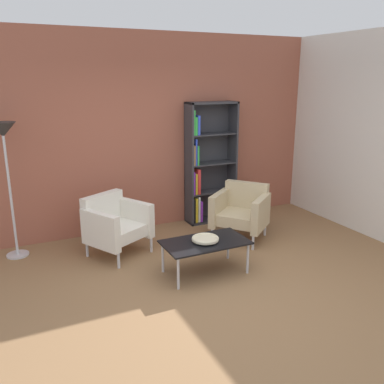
{
  "coord_description": "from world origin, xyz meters",
  "views": [
    {
      "loc": [
        -1.98,
        -3.4,
        2.27
      ],
      "look_at": [
        0.04,
        0.84,
        0.95
      ],
      "focal_mm": 38.55,
      "sensor_mm": 36.0,
      "label": 1
    }
  ],
  "objects_px": {
    "coffee_table_low": "(205,244)",
    "decorative_bowl": "(205,239)",
    "floor_lamp_torchiere": "(4,146)",
    "armchair_spare_guest": "(115,224)",
    "bookshelf_tall": "(206,166)",
    "armchair_near_window": "(241,210)"
  },
  "relations": [
    {
      "from": "coffee_table_low",
      "to": "decorative_bowl",
      "type": "bearing_deg",
      "value": 82.87
    },
    {
      "from": "coffee_table_low",
      "to": "floor_lamp_torchiere",
      "type": "distance_m",
      "value": 2.72
    },
    {
      "from": "armchair_spare_guest",
      "to": "decorative_bowl",
      "type": "bearing_deg",
      "value": -79.89
    },
    {
      "from": "bookshelf_tall",
      "to": "decorative_bowl",
      "type": "height_order",
      "value": "bookshelf_tall"
    },
    {
      "from": "armchair_spare_guest",
      "to": "armchair_near_window",
      "type": "bearing_deg",
      "value": -35.97
    },
    {
      "from": "decorative_bowl",
      "to": "armchair_near_window",
      "type": "height_order",
      "value": "armchair_near_window"
    },
    {
      "from": "decorative_bowl",
      "to": "armchair_near_window",
      "type": "bearing_deg",
      "value": 38.36
    },
    {
      "from": "coffee_table_low",
      "to": "armchair_spare_guest",
      "type": "relative_size",
      "value": 1.08
    },
    {
      "from": "floor_lamp_torchiere",
      "to": "armchair_near_window",
      "type": "bearing_deg",
      "value": -13.47
    },
    {
      "from": "decorative_bowl",
      "to": "floor_lamp_torchiere",
      "type": "height_order",
      "value": "floor_lamp_torchiere"
    },
    {
      "from": "decorative_bowl",
      "to": "bookshelf_tall",
      "type": "bearing_deg",
      "value": 62.61
    },
    {
      "from": "bookshelf_tall",
      "to": "armchair_spare_guest",
      "type": "distance_m",
      "value": 1.85
    },
    {
      "from": "bookshelf_tall",
      "to": "decorative_bowl",
      "type": "bearing_deg",
      "value": -117.39
    },
    {
      "from": "coffee_table_low",
      "to": "armchair_near_window",
      "type": "height_order",
      "value": "armchair_near_window"
    },
    {
      "from": "bookshelf_tall",
      "to": "armchair_spare_guest",
      "type": "bearing_deg",
      "value": -159.0
    },
    {
      "from": "coffee_table_low",
      "to": "floor_lamp_torchiere",
      "type": "height_order",
      "value": "floor_lamp_torchiere"
    },
    {
      "from": "coffee_table_low",
      "to": "armchair_near_window",
      "type": "distance_m",
      "value": 1.25
    },
    {
      "from": "coffee_table_low",
      "to": "armchair_spare_guest",
      "type": "height_order",
      "value": "armchair_spare_guest"
    },
    {
      "from": "coffee_table_low",
      "to": "armchair_near_window",
      "type": "bearing_deg",
      "value": 38.36
    },
    {
      "from": "floor_lamp_torchiere",
      "to": "armchair_spare_guest",
      "type": "bearing_deg",
      "value": -21.78
    },
    {
      "from": "coffee_table_low",
      "to": "decorative_bowl",
      "type": "xyz_separation_m",
      "value": [
        0.0,
        0.0,
        0.07
      ]
    },
    {
      "from": "armchair_near_window",
      "to": "floor_lamp_torchiere",
      "type": "height_order",
      "value": "floor_lamp_torchiere"
    }
  ]
}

